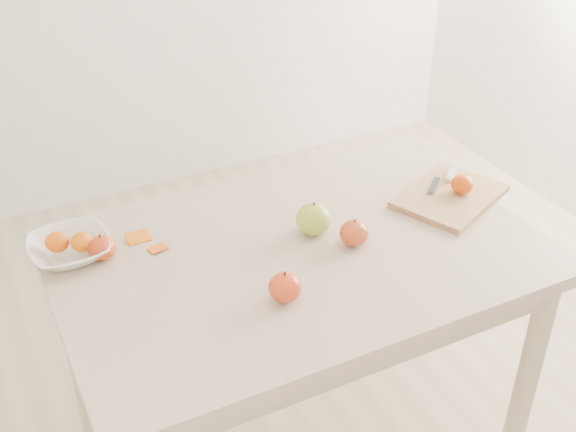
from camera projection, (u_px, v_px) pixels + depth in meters
name	position (u px, v px, depth m)	size (l,w,h in m)	color
table	(297.00, 280.00, 1.87)	(1.20, 0.80, 0.75)	beige
cutting_board	(450.00, 196.00, 2.02)	(0.30, 0.22, 0.02)	tan
board_tangerine	(462.00, 184.00, 2.00)	(0.06, 0.06, 0.05)	#C74C07
fruit_bowl	(70.00, 249.00, 1.78)	(0.20, 0.20, 0.05)	white
bowl_tangerine_near	(57.00, 242.00, 1.76)	(0.06, 0.06, 0.05)	#E05B07
bowl_tangerine_far	(82.00, 242.00, 1.77)	(0.06, 0.06, 0.05)	orange
orange_peel_a	(138.00, 239.00, 1.85)	(0.06, 0.04, 0.00)	orange
orange_peel_b	(158.00, 249.00, 1.81)	(0.04, 0.04, 0.00)	orange
paring_knife	(448.00, 176.00, 2.08)	(0.15, 0.10, 0.01)	white
apple_green	(314.00, 219.00, 1.86)	(0.09, 0.09, 0.08)	olive
apple_red_c	(285.00, 287.00, 1.63)	(0.08, 0.08, 0.07)	#A8020C
apple_red_e	(354.00, 233.00, 1.82)	(0.07, 0.07, 0.07)	maroon
apple_red_a	(102.00, 248.00, 1.77)	(0.07, 0.07, 0.06)	#8B0303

